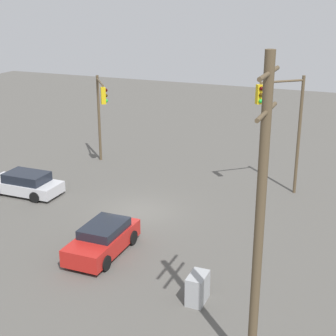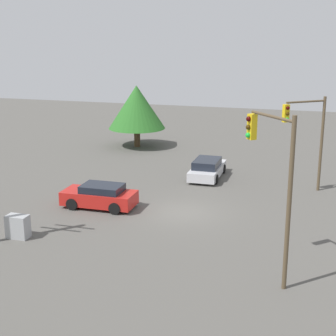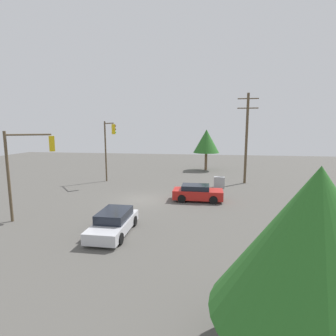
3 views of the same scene
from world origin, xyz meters
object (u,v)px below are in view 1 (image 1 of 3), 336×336
sedan_red (103,239)px  sedan_silver (25,184)px  electrical_cabinet (198,288)px  traffic_signal_main (285,117)px  traffic_signal_cross (101,107)px

sedan_red → sedan_silver: bearing=-30.6°
electrical_cabinet → sedan_silver: bearing=-117.0°
traffic_signal_main → electrical_cabinet: size_ratio=6.00×
traffic_signal_cross → traffic_signal_main: bearing=48.5°
electrical_cabinet → traffic_signal_cross: bearing=-138.9°
sedan_red → electrical_cabinet: bearing=158.7°
sedan_red → sedan_silver: sedan_red is taller
traffic_signal_main → traffic_signal_cross: traffic_signal_main is taller
sedan_red → sedan_silver: 9.00m
sedan_silver → traffic_signal_cross: size_ratio=0.74×
sedan_red → traffic_signal_cross: (-11.05, -6.20, 3.35)m
traffic_signal_cross → sedan_silver: bearing=-50.6°
sedan_red → electrical_cabinet: sedan_red is taller
traffic_signal_main → electrical_cabinet: 12.83m
traffic_signal_cross → sedan_red: bearing=-7.8°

